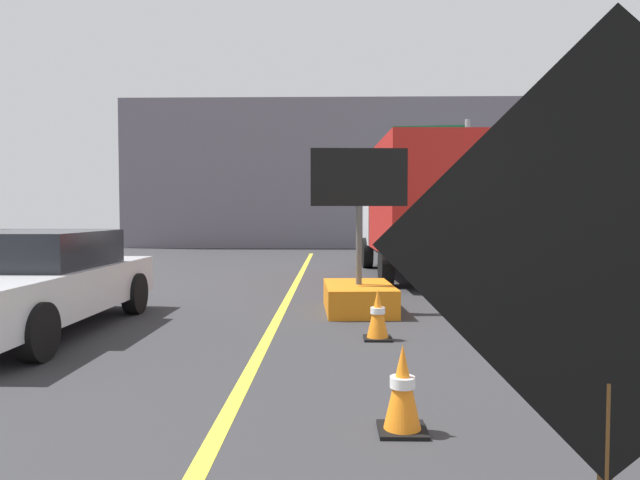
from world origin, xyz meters
TOP-DOWN VIEW (x-y plane):
  - lane_center_stripe at (0.00, 6.00)m, footprint 0.14×36.00m
  - roadwork_sign at (1.80, 2.78)m, footprint 1.60×0.35m
  - arrow_board_trailer at (1.29, 10.35)m, footprint 1.60×1.86m
  - box_truck at (3.11, 15.51)m, footprint 2.72×6.93m
  - pickup_car at (-3.29, 8.57)m, footprint 2.11×4.63m
  - highway_guide_sign at (4.92, 21.90)m, footprint 2.78×0.39m
  - far_building_block at (0.44, 30.81)m, footprint 19.01×6.70m
  - traffic_cone_near_sign at (1.37, 5.04)m, footprint 0.36×0.36m
  - traffic_cone_mid_lane at (1.43, 8.20)m, footprint 0.36×0.36m

SIDE VIEW (x-z plane):
  - lane_center_stripe at x=0.00m, z-range 0.00..0.01m
  - traffic_cone_near_sign at x=1.37m, z-range -0.01..0.65m
  - traffic_cone_mid_lane at x=1.43m, z-range -0.01..0.66m
  - arrow_board_trailer at x=1.29m, z-range -0.87..1.83m
  - pickup_car at x=-3.29m, z-range 0.01..1.39m
  - roadwork_sign at x=1.80m, z-range 0.30..2.64m
  - box_truck at x=3.11m, z-range 0.14..3.47m
  - highway_guide_sign at x=4.92m, z-range 0.92..5.92m
  - far_building_block at x=0.44m, z-range 0.00..6.95m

